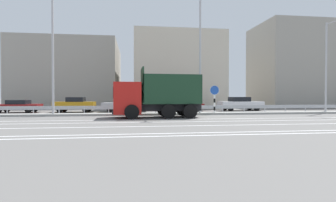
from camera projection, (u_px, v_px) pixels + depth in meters
The scene contains 21 objects.
ground_plane at pixel (198, 117), 20.86m from camera, with size 320.00×320.00×0.00m, color #605E5B.
lane_strip_0 at pixel (160, 119), 18.19m from camera, with size 61.22×0.16×0.01m, color silver.
lane_strip_1 at pixel (163, 122), 16.42m from camera, with size 61.22×0.16×0.01m, color silver.
lane_strip_2 at pixel (167, 126), 14.19m from camera, with size 61.22×0.16×0.01m, color silver.
lane_strip_3 at pixel (178, 136), 10.71m from camera, with size 61.22×0.16×0.01m, color silver.
lane_strip_4 at pixel (175, 133), 11.46m from camera, with size 61.22×0.16×0.01m, color silver.
median_island at pixel (193, 114), 22.94m from camera, with size 33.67×1.10×0.18m, color gray.
median_guardrail at pixel (190, 108), 24.02m from camera, with size 61.22×0.09×0.78m.
dump_truck at pixel (146, 100), 19.80m from camera, with size 6.68×2.96×3.74m.
median_road_sign at pixel (214, 99), 23.17m from camera, with size 0.85×0.16×2.58m.
street_lamp_1 at pixel (52, 47), 20.98m from camera, with size 0.71×2.35×10.20m.
street_lamp_2 at pixel (201, 47), 22.62m from camera, with size 0.70×2.44×10.77m.
street_lamp_3 at pixel (327, 63), 24.49m from camera, with size 0.71×2.12×8.53m.
parked_car_1 at pixel (17, 106), 25.84m from camera, with size 4.34×2.01×1.24m.
parked_car_2 at pixel (75, 105), 26.43m from camera, with size 4.00×1.87×1.52m.
parked_car_3 at pixel (125, 105), 27.02m from camera, with size 4.66×2.20×1.41m.
parked_car_4 at pixel (184, 105), 27.97m from camera, with size 4.06×2.07×1.33m.
parked_car_5 at pixel (240, 104), 29.27m from camera, with size 4.97×2.03×1.53m.
background_building_0 at pixel (73, 76), 40.67m from camera, with size 13.90×14.91×9.54m, color gray.
background_building_1 at pixel (173, 74), 39.47m from camera, with size 11.81×15.01×10.04m, color beige.
background_building_2 at pixel (321, 67), 40.99m from camera, with size 20.43×9.30×12.49m, color gray.
Camera 1 is at (-5.12, -20.34, 1.63)m, focal length 28.00 mm.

